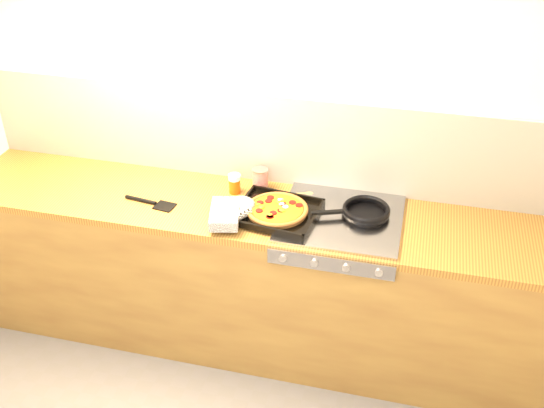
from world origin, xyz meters
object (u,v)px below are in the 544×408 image
(pizza_on_tray, at_px, (263,211))
(frying_pan, at_px, (365,211))
(juice_glass, at_px, (235,184))
(tomato_can, at_px, (260,179))

(pizza_on_tray, bearing_deg, frying_pan, 14.22)
(juice_glass, bearing_deg, pizza_on_tray, -44.06)
(frying_pan, xyz_separation_m, tomato_can, (-0.58, 0.14, 0.02))
(tomato_can, distance_m, juice_glass, 0.14)
(tomato_can, bearing_deg, juice_glass, -151.24)
(frying_pan, bearing_deg, juice_glass, 173.80)
(frying_pan, height_order, juice_glass, juice_glass)
(frying_pan, height_order, tomato_can, tomato_can)
(pizza_on_tray, xyz_separation_m, tomato_can, (-0.08, 0.27, 0.02))
(pizza_on_tray, height_order, tomato_can, tomato_can)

